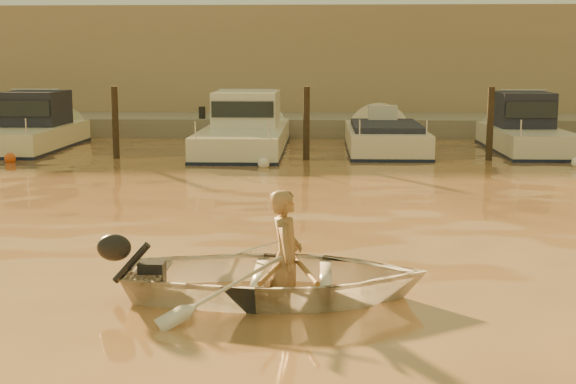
{
  "coord_description": "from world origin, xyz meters",
  "views": [
    {
      "loc": [
        0.2,
        -8.18,
        2.78
      ],
      "look_at": [
        -0.3,
        3.89,
        0.75
      ],
      "focal_mm": 50.0,
      "sensor_mm": 36.0,
      "label": 1
    }
  ],
  "objects_px": {
    "person": "(286,257)",
    "moored_boat_2": "(245,130)",
    "dinghy": "(277,277)",
    "moored_boat_3": "(385,143)",
    "moored_boat_4": "(526,131)",
    "moored_boat_1": "(31,129)",
    "waterfront_building": "(317,66)"
  },
  "relations": [
    {
      "from": "dinghy",
      "to": "person",
      "type": "bearing_deg",
      "value": -90.0
    },
    {
      "from": "dinghy",
      "to": "waterfront_building",
      "type": "height_order",
      "value": "waterfront_building"
    },
    {
      "from": "moored_boat_2",
      "to": "moored_boat_4",
      "type": "distance_m",
      "value": 8.43
    },
    {
      "from": "moored_boat_1",
      "to": "moored_boat_3",
      "type": "bearing_deg",
      "value": 0.0
    },
    {
      "from": "moored_boat_3",
      "to": "moored_boat_4",
      "type": "height_order",
      "value": "moored_boat_4"
    },
    {
      "from": "moored_boat_1",
      "to": "moored_boat_2",
      "type": "relative_size",
      "value": 0.78
    },
    {
      "from": "moored_boat_3",
      "to": "waterfront_building",
      "type": "height_order",
      "value": "waterfront_building"
    },
    {
      "from": "person",
      "to": "moored_boat_4",
      "type": "height_order",
      "value": "moored_boat_4"
    },
    {
      "from": "dinghy",
      "to": "moored_boat_2",
      "type": "height_order",
      "value": "moored_boat_2"
    },
    {
      "from": "moored_boat_1",
      "to": "moored_boat_2",
      "type": "height_order",
      "value": "same"
    },
    {
      "from": "moored_boat_1",
      "to": "moored_boat_2",
      "type": "xyz_separation_m",
      "value": [
        6.59,
        0.0,
        0.0
      ]
    },
    {
      "from": "dinghy",
      "to": "moored_boat_2",
      "type": "bearing_deg",
      "value": 6.51
    },
    {
      "from": "moored_boat_3",
      "to": "moored_boat_2",
      "type": "bearing_deg",
      "value": 180.0
    },
    {
      "from": "moored_boat_2",
      "to": "person",
      "type": "bearing_deg",
      "value": -82.79
    },
    {
      "from": "dinghy",
      "to": "moored_boat_3",
      "type": "distance_m",
      "value": 15.3
    },
    {
      "from": "dinghy",
      "to": "moored_boat_3",
      "type": "relative_size",
      "value": 0.55
    },
    {
      "from": "moored_boat_1",
      "to": "dinghy",
      "type": "bearing_deg",
      "value": -60.93
    },
    {
      "from": "moored_boat_2",
      "to": "moored_boat_3",
      "type": "height_order",
      "value": "moored_boat_2"
    },
    {
      "from": "dinghy",
      "to": "moored_boat_3",
      "type": "xyz_separation_m",
      "value": [
        2.43,
        15.11,
        -0.02
      ]
    },
    {
      "from": "moored_boat_4",
      "to": "waterfront_building",
      "type": "xyz_separation_m",
      "value": [
        -6.33,
        11.0,
        1.77
      ]
    },
    {
      "from": "moored_boat_3",
      "to": "dinghy",
      "type": "bearing_deg",
      "value": -99.13
    },
    {
      "from": "person",
      "to": "moored_boat_2",
      "type": "bearing_deg",
      "value": 6.88
    },
    {
      "from": "moored_boat_1",
      "to": "moored_boat_4",
      "type": "bearing_deg",
      "value": 0.0
    },
    {
      "from": "moored_boat_4",
      "to": "moored_boat_1",
      "type": "bearing_deg",
      "value": 180.0
    },
    {
      "from": "person",
      "to": "moored_boat_2",
      "type": "height_order",
      "value": "moored_boat_2"
    },
    {
      "from": "dinghy",
      "to": "moored_boat_1",
      "type": "relative_size",
      "value": 0.56
    },
    {
      "from": "moored_boat_2",
      "to": "waterfront_building",
      "type": "relative_size",
      "value": 0.17
    },
    {
      "from": "dinghy",
      "to": "moored_boat_1",
      "type": "height_order",
      "value": "moored_boat_1"
    },
    {
      "from": "waterfront_building",
      "to": "moored_boat_2",
      "type": "bearing_deg",
      "value": -100.85
    },
    {
      "from": "moored_boat_4",
      "to": "dinghy",
      "type": "bearing_deg",
      "value": -113.67
    },
    {
      "from": "moored_boat_2",
      "to": "dinghy",
      "type": "bearing_deg",
      "value": -83.16
    },
    {
      "from": "dinghy",
      "to": "moored_boat_4",
      "type": "height_order",
      "value": "moored_boat_4"
    }
  ]
}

